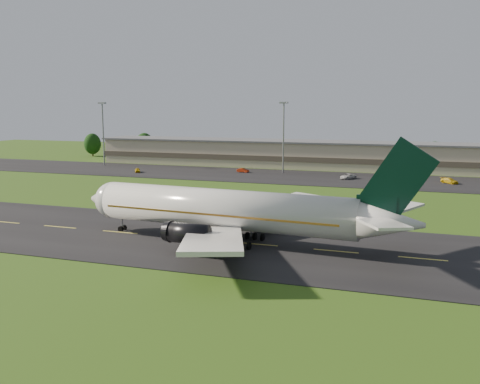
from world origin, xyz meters
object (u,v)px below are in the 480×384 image
(light_mast_centre, at_px, (284,129))
(service_vehicle_b, at_px, (243,170))
(airliner, at_px, (230,210))
(service_vehicle_c, at_px, (348,176))
(service_vehicle_d, at_px, (450,181))
(service_vehicle_a, at_px, (138,170))
(light_mast_west, at_px, (103,126))
(terminal, at_px, (300,155))

(light_mast_centre, height_order, service_vehicle_b, light_mast_centre)
(airliner, relative_size, service_vehicle_c, 10.67)
(light_mast_centre, bearing_deg, airliner, -80.76)
(light_mast_centre, bearing_deg, service_vehicle_c, -20.90)
(service_vehicle_d, bearing_deg, service_vehicle_a, 139.24)
(airliner, height_order, light_mast_west, light_mast_west)
(terminal, distance_m, service_vehicle_c, 30.11)
(terminal, bearing_deg, airliner, -83.11)
(light_mast_west, xyz_separation_m, service_vehicle_a, (19.80, -13.23, -12.03))
(airliner, relative_size, service_vehicle_d, 10.89)
(service_vehicle_a, distance_m, service_vehicle_c, 60.16)
(service_vehicle_a, xyz_separation_m, service_vehicle_d, (84.99, 5.54, 0.07))
(airliner, bearing_deg, light_mast_centre, 103.16)
(airliner, xyz_separation_m, service_vehicle_b, (-24.20, 76.87, -3.97))
(light_mast_centre, xyz_separation_m, service_vehicle_a, (-40.20, -13.23, -12.03))
(airliner, bearing_deg, service_vehicle_b, 111.39)
(airliner, xyz_separation_m, service_vehicle_d, (31.76, 72.36, -3.88))
(service_vehicle_c, bearing_deg, light_mast_west, -152.35)
(light_mast_west, xyz_separation_m, service_vehicle_d, (104.79, -7.70, -11.95))
(service_vehicle_a, distance_m, service_vehicle_d, 85.17)
(light_mast_west, height_order, service_vehicle_d, light_mast_west)
(service_vehicle_c, bearing_deg, service_vehicle_d, 32.64)
(light_mast_west, xyz_separation_m, service_vehicle_b, (48.83, -3.18, -12.05))
(service_vehicle_a, bearing_deg, service_vehicle_b, -13.05)
(airliner, distance_m, service_vehicle_c, 72.95)
(terminal, relative_size, service_vehicle_a, 40.48)
(terminal, height_order, light_mast_centre, light_mast_centre)
(service_vehicle_a, height_order, service_vehicle_c, service_vehicle_c)
(service_vehicle_c, height_order, service_vehicle_d, service_vehicle_d)
(terminal, height_order, service_vehicle_b, terminal)
(airliner, height_order, terminal, airliner)
(light_mast_west, relative_size, light_mast_centre, 1.00)
(service_vehicle_a, height_order, service_vehicle_b, service_vehicle_a)
(light_mast_west, distance_m, light_mast_centre, 60.00)
(service_vehicle_d, bearing_deg, service_vehicle_c, 135.11)
(service_vehicle_c, bearing_deg, terminal, 160.69)
(terminal, relative_size, service_vehicle_d, 30.80)
(airliner, distance_m, terminal, 96.94)
(service_vehicle_b, distance_m, service_vehicle_d, 56.14)
(light_mast_centre, xyz_separation_m, service_vehicle_b, (-11.17, -3.18, -12.05))
(service_vehicle_b, bearing_deg, service_vehicle_c, -90.42)
(service_vehicle_a, relative_size, service_vehicle_b, 1.00)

